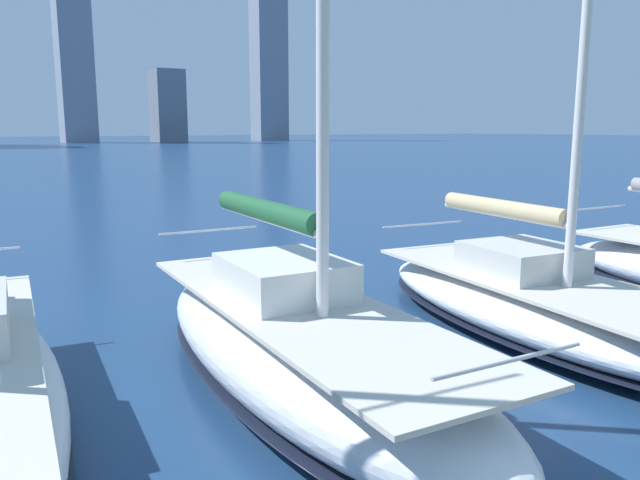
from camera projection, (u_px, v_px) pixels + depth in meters
sailboat_tan at (537, 301)px, 11.38m from camera, size 3.84×8.53×10.39m
sailboat_forest at (300, 343)px, 8.68m from camera, size 3.00×8.50×11.25m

